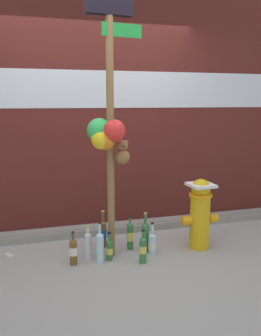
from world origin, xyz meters
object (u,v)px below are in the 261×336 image
memorial_post (108,109)px  bottle_4 (110,240)px  fire_hydrant (200,212)px  bottle_7 (100,246)px  bottle_1 (143,249)px  bottle_9 (73,251)px  bottle_0 (88,244)px  bottle_2 (110,249)px  bottle_6 (103,233)px  bottle_8 (145,236)px  bottle_5 (130,235)px  bottle_3 (152,243)px

memorial_post → bottle_4: size_ratio=8.19×
fire_hydrant → bottle_7: 1.13m
fire_hydrant → bottle_1: 0.77m
memorial_post → bottle_9: 1.40m
bottle_4 → bottle_7: bearing=-127.2°
bottle_9 → fire_hydrant: bearing=1.9°
memorial_post → bottle_4: memorial_post is taller
bottle_7 → bottle_0: bearing=131.3°
fire_hydrant → bottle_0: size_ratio=2.22×
memorial_post → bottle_2: (-0.01, -0.04, -1.38)m
fire_hydrant → memorial_post: bearing=179.9°
fire_hydrant → bottle_4: 1.00m
bottle_6 → bottle_7: 0.38m
bottle_6 → bottle_8: size_ratio=0.96×
bottle_2 → bottle_5: 0.34m
bottle_0 → fire_hydrant: bearing=-2.6°
bottle_1 → bottle_8: size_ratio=0.80×
bottle_4 → bottle_7: 0.25m
bottle_7 → bottle_9: (-0.26, 0.01, -0.02)m
memorial_post → bottle_4: 1.36m
bottle_5 → memorial_post: bearing=-148.6°
bottle_3 → bottle_4: bearing=159.4°
bottle_8 → bottle_9: (-0.76, -0.10, -0.03)m
bottle_5 → bottle_6: bearing=152.5°
bottle_8 → fire_hydrant: bearing=-5.5°
bottle_4 → bottle_0: bearing=-161.4°
bottle_3 → bottle_4: (-0.41, 0.15, 0.02)m
bottle_5 → bottle_7: 0.43m
bottle_8 → bottle_9: size_ratio=1.27×
bottle_1 → bottle_4: bottle_1 is taller
bottle_6 → bottle_9: bearing=-136.6°
bottle_5 → bottle_9: (-0.63, -0.21, -0.01)m
bottle_7 → bottle_6: bearing=73.5°
memorial_post → bottle_4: bearing=73.2°
bottle_3 → bottle_7: bottle_7 is taller
bottle_1 → bottle_6: bottle_6 is taller
bottle_6 → bottle_8: (0.40, -0.24, 0.01)m
bottle_3 → bottle_9: size_ratio=1.00×
bottle_0 → bottle_6: bearing=50.3°
bottle_5 → bottle_7: bearing=-149.1°
bottle_5 → bottle_9: size_ratio=1.10×
bottle_8 → bottle_9: 0.77m
bottle_4 → bottle_8: bottle_8 is taller
memorial_post → bottle_6: (-0.00, 0.30, -1.33)m
bottle_3 → bottle_7: bearing=-175.6°
bottle_2 → bottle_9: 0.36m
bottle_1 → bottle_5: bearing=94.7°
memorial_post → bottle_2: 1.38m
bottle_3 → bottle_4: size_ratio=1.02×
fire_hydrant → bottle_5: bearing=167.4°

